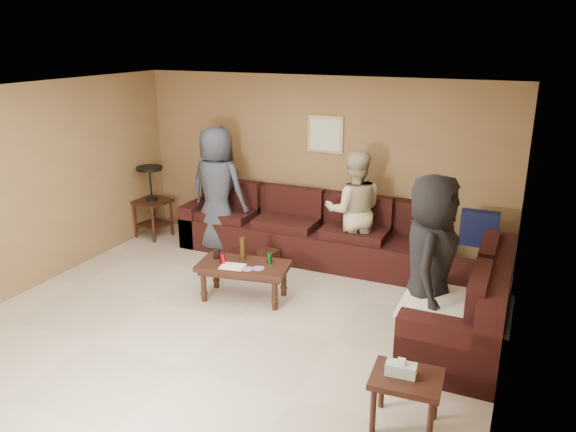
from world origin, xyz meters
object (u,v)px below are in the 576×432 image
at_px(coffee_table, 244,269).
at_px(person_middle, 354,211).
at_px(person_left, 217,189).
at_px(person_right, 430,263).
at_px(waste_bin, 269,260).
at_px(sectional_sofa, 350,257).
at_px(side_table_right, 405,383).
at_px(end_table_left, 152,200).

distance_m(coffee_table, person_middle, 1.74).
relative_size(person_left, person_right, 1.02).
xyz_separation_m(coffee_table, waste_bin, (-0.11, 0.91, -0.25)).
bearing_deg(coffee_table, sectional_sofa, 44.87).
bearing_deg(person_left, person_middle, -172.94).
bearing_deg(person_middle, side_table_right, 94.19).
relative_size(end_table_left, waste_bin, 4.14).
xyz_separation_m(person_middle, person_right, (1.28, -1.59, 0.09)).
bearing_deg(end_table_left, coffee_table, -30.13).
bearing_deg(waste_bin, side_table_right, -45.47).
relative_size(person_middle, person_right, 0.90).
distance_m(person_left, person_middle, 2.02).
bearing_deg(end_table_left, sectional_sofa, -6.08).
bearing_deg(coffee_table, person_right, -4.32).
height_order(side_table_right, waste_bin, side_table_right).
relative_size(side_table_right, person_middle, 0.37).
distance_m(person_left, person_right, 3.61).
height_order(person_middle, person_right, person_right).
height_order(coffee_table, waste_bin, coffee_table).
height_order(coffee_table, person_right, person_right).
distance_m(end_table_left, person_middle, 3.23).
height_order(end_table_left, waste_bin, end_table_left).
bearing_deg(person_middle, waste_bin, 6.45).
bearing_deg(person_left, end_table_left, 1.83).
height_order(side_table_right, person_middle, person_middle).
bearing_deg(end_table_left, person_right, -18.57).
bearing_deg(side_table_right, coffee_table, 146.30).
relative_size(coffee_table, person_middle, 0.71).
height_order(person_left, person_middle, person_left).
bearing_deg(waste_bin, sectional_sofa, 4.48).
relative_size(end_table_left, person_middle, 0.69).
xyz_separation_m(waste_bin, person_middle, (1.01, 0.52, 0.67)).
bearing_deg(waste_bin, person_left, 158.20).
distance_m(side_table_right, person_left, 4.44).
relative_size(side_table_right, person_left, 0.33).
xyz_separation_m(waste_bin, person_left, (-1.00, 0.40, 0.77)).
bearing_deg(side_table_right, end_table_left, 148.07).
bearing_deg(person_left, sectional_sofa, 175.20).
height_order(sectional_sofa, end_table_left, end_table_left).
height_order(coffee_table, end_table_left, end_table_left).
bearing_deg(person_right, end_table_left, 68.46).
bearing_deg(sectional_sofa, end_table_left, 173.92).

